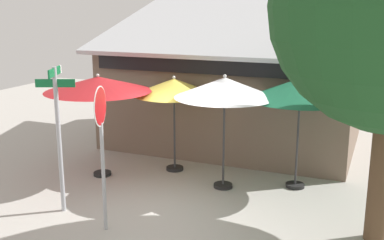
% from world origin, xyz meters
% --- Properties ---
extents(ground_plane, '(28.00, 28.00, 0.10)m').
position_xyz_m(ground_plane, '(0.00, 0.00, -0.05)').
color(ground_plane, '#ADA8A0').
extents(cafe_building, '(7.59, 5.40, 4.48)m').
position_xyz_m(cafe_building, '(-0.30, 5.25, 1.61)').
color(cafe_building, '#705B4C').
rests_on(cafe_building, ground).
extents(street_sign_post, '(0.73, 0.78, 2.99)m').
position_xyz_m(street_sign_post, '(-2.02, -1.09, 1.81)').
color(street_sign_post, '#A8AAB2').
rests_on(street_sign_post, ground).
extents(stop_sign, '(0.23, 0.71, 2.76)m').
position_xyz_m(stop_sign, '(-0.75, -1.48, 1.91)').
color(stop_sign, '#A8AAB2').
rests_on(stop_sign, ground).
extents(patio_umbrella_crimson_left, '(2.58, 2.58, 2.57)m').
position_xyz_m(patio_umbrella_crimson_left, '(-2.44, 0.99, 2.30)').
color(patio_umbrella_crimson_left, black).
rests_on(patio_umbrella_crimson_left, ground).
extents(patio_umbrella_mustard_center, '(2.07, 2.07, 2.46)m').
position_xyz_m(patio_umbrella_mustard_center, '(-0.93, 2.05, 2.16)').
color(patio_umbrella_mustard_center, black).
rests_on(patio_umbrella_mustard_center, ground).
extents(patio_umbrella_ivory_right, '(2.27, 2.27, 2.67)m').
position_xyz_m(patio_umbrella_ivory_right, '(0.62, 1.39, 2.35)').
color(patio_umbrella_ivory_right, black).
rests_on(patio_umbrella_ivory_right, ground).
extents(patio_umbrella_forest_green_far_right, '(2.39, 2.39, 2.65)m').
position_xyz_m(patio_umbrella_forest_green_far_right, '(2.18, 2.06, 2.32)').
color(patio_umbrella_forest_green_far_right, black).
rests_on(patio_umbrella_forest_green_far_right, ground).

